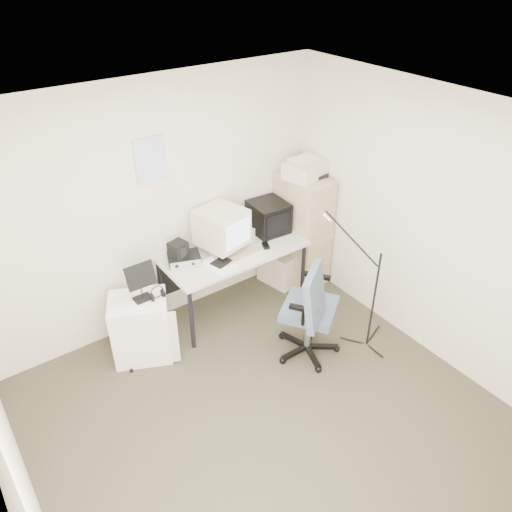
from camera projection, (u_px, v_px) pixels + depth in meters
floor at (269, 420)px, 4.23m from camera, size 3.60×3.60×0.01m
ceiling at (275, 133)px, 2.88m from camera, size 3.60×3.60×0.01m
wall_back at (158, 209)px, 4.78m from camera, size 3.60×0.02×2.50m
wall_front at (504, 498)px, 2.33m from camera, size 3.60×0.02×2.50m
wall_left at (4, 426)px, 2.67m from camera, size 0.02×3.60×2.50m
wall_right at (432, 230)px, 4.44m from camera, size 0.02×3.60×2.50m
wall_calendar at (151, 161)px, 4.49m from camera, size 0.30×0.02×0.44m
filing_cabinet at (302, 229)px, 5.66m from camera, size 0.40×0.60×1.30m
printer at (307, 169)px, 5.25m from camera, size 0.53×0.42×0.18m
desk at (235, 279)px, 5.33m from camera, size 1.50×0.70×0.73m
crt_monitor at (221, 231)px, 5.01m from camera, size 0.50×0.52×0.46m
crt_tv at (268, 217)px, 5.39m from camera, size 0.39×0.41×0.33m
desk_speaker at (250, 235)px, 5.25m from camera, size 0.10×0.10×0.15m
keyboard at (244, 255)px, 5.03m from camera, size 0.44×0.18×0.02m
mouse at (266, 246)px, 5.18m from camera, size 0.10×0.13×0.03m
radio_receiver at (184, 259)px, 4.92m from camera, size 0.37×0.31×0.09m
radio_speaker at (178, 250)px, 4.83m from camera, size 0.19×0.18×0.16m
papers at (218, 265)px, 4.89m from camera, size 0.31×0.36×0.02m
pc_tower at (276, 268)px, 5.79m from camera, size 0.27×0.46×0.40m
office_chair at (310, 307)px, 4.64m from camera, size 0.88×0.88×1.10m
side_cart at (141, 328)px, 4.73m from camera, size 0.65×0.60×0.65m
music_stand at (140, 282)px, 4.47m from camera, size 0.29×0.18×0.39m
headphones at (157, 294)px, 4.56m from camera, size 0.16×0.16×0.03m
mic_stand at (376, 287)px, 4.64m from camera, size 0.03×0.03×1.40m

